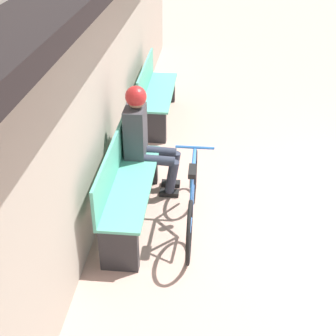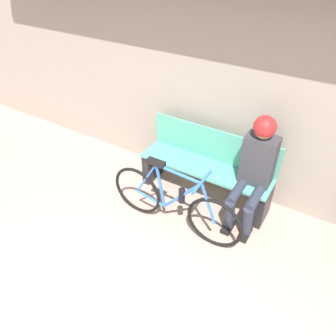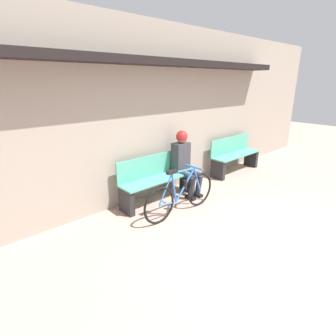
# 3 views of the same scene
# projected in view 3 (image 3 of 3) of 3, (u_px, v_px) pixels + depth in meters

# --- Properties ---
(ground_plane) EXTENTS (24.00, 24.00, 0.00)m
(ground_plane) POSITION_uv_depth(u_px,v_px,m) (283.00, 254.00, 3.49)
(ground_plane) COLOR tan
(storefront_wall) EXTENTS (12.00, 0.56, 3.20)m
(storefront_wall) POSITION_uv_depth(u_px,v_px,m) (153.00, 111.00, 4.89)
(storefront_wall) COLOR #9E9384
(storefront_wall) RESTS_ON ground_plane
(park_bench_near) EXTENTS (1.60, 0.42, 0.87)m
(park_bench_near) POSITION_uv_depth(u_px,v_px,m) (158.00, 180.00, 4.95)
(park_bench_near) COLOR #51A88E
(park_bench_near) RESTS_ON ground_plane
(bicycle) EXTENTS (1.59, 0.40, 0.84)m
(bicycle) POSITION_uv_depth(u_px,v_px,m) (181.00, 195.00, 4.45)
(bicycle) COLOR black
(bicycle) RESTS_ON ground_plane
(person_seated) EXTENTS (0.34, 0.61, 1.28)m
(person_seated) POSITION_uv_depth(u_px,v_px,m) (184.00, 159.00, 5.15)
(person_seated) COLOR #2D3342
(person_seated) RESTS_ON ground_plane
(park_bench_far) EXTENTS (1.53, 0.42, 0.87)m
(park_bench_far) POSITION_uv_depth(u_px,v_px,m) (234.00, 156.00, 6.53)
(park_bench_far) COLOR #51A88E
(park_bench_far) RESTS_ON ground_plane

